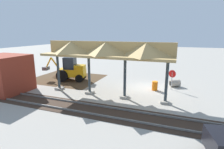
# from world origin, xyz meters

# --- Properties ---
(ground_plane) EXTENTS (120.00, 120.00, 0.00)m
(ground_plane) POSITION_xyz_m (0.00, 0.00, 0.00)
(ground_plane) COLOR #9E998E
(dirt_work_zone) EXTENTS (8.37, 7.00, 0.01)m
(dirt_work_zone) POSITION_xyz_m (10.23, -0.42, 0.00)
(dirt_work_zone) COLOR #4C3823
(dirt_work_zone) RESTS_ON ground
(platform_canopy) EXTENTS (11.55, 3.20, 4.90)m
(platform_canopy) POSITION_xyz_m (3.19, 3.58, 4.15)
(platform_canopy) COLOR #9E998E
(platform_canopy) RESTS_ON ground
(rail_tracks) EXTENTS (60.00, 2.58, 0.15)m
(rail_tracks) POSITION_xyz_m (0.00, 6.86, 0.03)
(rail_tracks) COLOR slate
(rail_tracks) RESTS_ON ground
(stop_sign) EXTENTS (0.70, 0.36, 2.02)m
(stop_sign) POSITION_xyz_m (-2.30, -0.32, 1.44)
(stop_sign) COLOR gray
(stop_sign) RESTS_ON ground
(backhoe) EXTENTS (5.29, 2.32, 2.82)m
(backhoe) POSITION_xyz_m (9.19, 0.21, 1.27)
(backhoe) COLOR orange
(backhoe) RESTS_ON ground
(dirt_mound) EXTENTS (5.37, 5.37, 1.79)m
(dirt_mound) POSITION_xyz_m (11.41, -1.02, 0.00)
(dirt_mound) COLOR #4C3823
(dirt_mound) RESTS_ON ground
(concrete_pipe) EXTENTS (1.23, 1.13, 0.77)m
(concrete_pipe) POSITION_xyz_m (-2.61, -1.50, 0.38)
(concrete_pipe) COLOR #9E9384
(concrete_pipe) RESTS_ON ground
(brick_utility_building) EXTENTS (4.11, 3.69, 3.55)m
(brick_utility_building) POSITION_xyz_m (12.88, 5.90, 1.77)
(brick_utility_building) COLOR maroon
(brick_utility_building) RESTS_ON ground
(traffic_barrel) EXTENTS (0.56, 0.56, 0.90)m
(traffic_barrel) POSITION_xyz_m (-0.76, 0.47, 0.45)
(traffic_barrel) COLOR orange
(traffic_barrel) RESTS_ON ground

